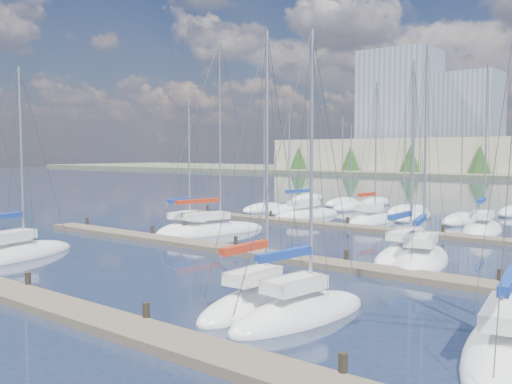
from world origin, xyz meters
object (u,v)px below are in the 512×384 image
Objects in this scene: sailboat_k at (406,253)px; sailboat_f at (511,347)px; sailboat_b at (14,255)px; sailboat_l at (422,260)px; sailboat_e at (300,314)px; sailboat_i at (212,231)px; sailboat_p at (483,229)px; sailboat_o at (372,220)px; sailboat_n at (306,215)px; sailboat_d at (258,303)px; sailboat_h at (185,230)px.

sailboat_k is 16.34m from sailboat_f.
sailboat_l is at bearing 22.23° from sailboat_b.
sailboat_i is at bearing 148.64° from sailboat_e.
sailboat_p is at bearing 86.24° from sailboat_k.
sailboat_i is 15.06m from sailboat_o.
sailboat_f is 0.96× the size of sailboat_p.
sailboat_f is at bearing -57.79° from sailboat_k.
sailboat_n is 1.20× the size of sailboat_o.
sailboat_b is at bearing -104.24° from sailboat_o.
sailboat_k is at bearing 123.06° from sailboat_l.
sailboat_f is at bearing 3.90° from sailboat_d.
sailboat_f is (7.95, -11.99, 0.00)m from sailboat_l.
sailboat_o reaches higher than sailboat_d.
sailboat_b is at bearing -131.89° from sailboat_p.
sailboat_b is at bearing -171.71° from sailboat_e.
sailboat_n is at bearing 118.49° from sailboat_d.
sailboat_p reaches higher than sailboat_l.
sailboat_n is at bearing 137.21° from sailboat_k.
sailboat_l is at bearing 9.97° from sailboat_i.
sailboat_o reaches higher than sailboat_l.
sailboat_k is at bearing -31.20° from sailboat_n.
sailboat_p is 1.06× the size of sailboat_o.
sailboat_i reaches higher than sailboat_d.
sailboat_b is (-17.54, -14.99, -0.02)m from sailboat_k.
sailboat_k is at bearing 14.55° from sailboat_i.
sailboat_o is (-10.77, 14.65, 0.02)m from sailboat_l.
sailboat_i is at bearing -79.00° from sailboat_n.
sailboat_h is 22.22m from sailboat_d.
sailboat_n is at bearing 124.57° from sailboat_l.
sailboat_h is 0.71× the size of sailboat_i.
sailboat_l is 1.08× the size of sailboat_b.
sailboat_o is at bearing 171.82° from sailboat_p.
sailboat_o reaches higher than sailboat_b.
sailboat_p is at bearing 44.92° from sailboat_b.
sailboat_d is 9.29m from sailboat_f.
sailboat_h is 17.68m from sailboat_k.
sailboat_k is 14.68m from sailboat_e.
sailboat_h is at bearing -87.33° from sailboat_n.
sailboat_d is 0.98× the size of sailboat_b.
sailboat_n is 28.41m from sailboat_b.
sailboat_e is 0.96× the size of sailboat_b.
sailboat_d is at bearing -92.27° from sailboat_k.
sailboat_p is (15.71, 14.01, -0.01)m from sailboat_i.
sailboat_d is 29.20m from sailboat_o.
sailboat_h is at bearing 145.99° from sailboat_f.
sailboat_l is 1.13× the size of sailboat_e.
sailboat_h is 13.88m from sailboat_b.
sailboat_p is at bearing 9.28° from sailboat_n.
sailboat_l is 2.02m from sailboat_k.
sailboat_l is 17.12m from sailboat_i.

